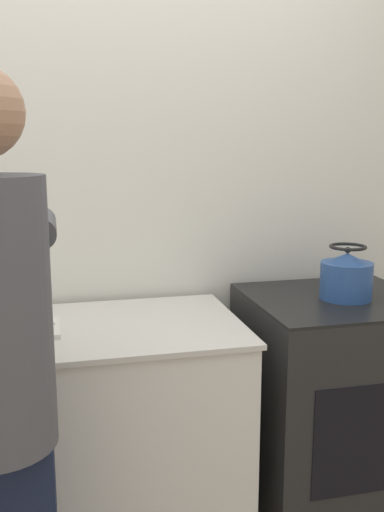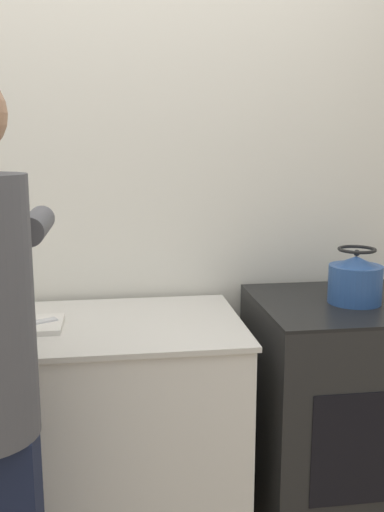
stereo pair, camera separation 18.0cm
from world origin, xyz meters
TOP-DOWN VIEW (x-y plane):
  - wall_back at (0.00, 0.68)m, footprint 8.00×0.05m
  - oven at (0.89, 0.31)m, footprint 0.67×0.62m
  - cutting_board at (-0.29, 0.29)m, footprint 0.28×0.20m
  - knife at (-0.29, 0.26)m, footprint 0.23×0.14m
  - kettle at (0.90, 0.28)m, footprint 0.19×0.19m

SIDE VIEW (x-z plane):
  - oven at x=0.89m, z-range 0.00..0.93m
  - cutting_board at x=-0.29m, z-range 0.88..0.90m
  - knife at x=-0.29m, z-range 0.90..0.91m
  - kettle at x=0.90m, z-range 0.91..1.12m
  - wall_back at x=0.00m, z-range 0.00..2.60m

